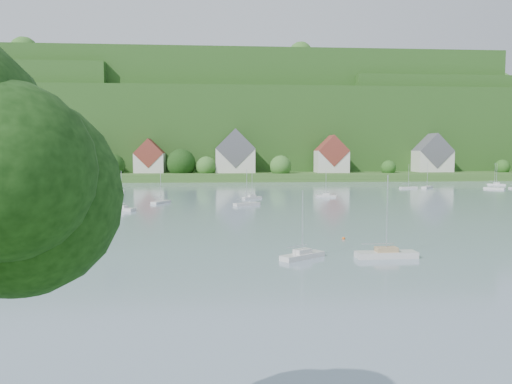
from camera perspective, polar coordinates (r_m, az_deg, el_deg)
far_shore_strip at (r=219.43m, az=-3.81°, el=1.96°), size 600.00×60.00×3.00m
forested_ridge at (r=287.99m, az=-3.89°, el=6.84°), size 620.00×181.22×69.89m
village_building_0 at (r=212.86m, az=-18.79°, el=3.80°), size 14.00×10.40×16.00m
village_building_1 at (r=210.06m, az=-12.02°, el=3.73°), size 12.00×9.36×14.00m
village_building_2 at (r=207.31m, az=-2.40°, el=4.23°), size 16.00×11.44×18.00m
village_building_3 at (r=210.55m, az=8.59°, el=3.96°), size 13.00×10.40×15.50m
village_building_4 at (r=228.60m, az=19.44°, el=3.84°), size 15.00×10.40×16.50m
near_sailboat_1 at (r=62.20m, az=-21.95°, el=-6.09°), size 6.07×3.20×7.89m
near_sailboat_2 at (r=57.18m, az=14.61°, el=-6.78°), size 6.79×2.08×9.10m
near_sailboat_3 at (r=55.19m, az=5.30°, el=-7.12°), size 5.37×4.46×7.43m
mooring_buoy_0 at (r=63.32m, az=-22.27°, el=-6.31°), size 0.45×0.45×0.45m
mooring_buoy_2 at (r=67.80m, az=9.93°, el=-5.33°), size 0.43×0.43×0.43m
mooring_buoy_3 at (r=71.06m, az=-16.64°, el=-4.99°), size 0.44×0.44×0.44m
far_sailboat_cluster at (r=138.19m, az=-1.15°, el=-0.06°), size 198.38×71.03×8.71m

